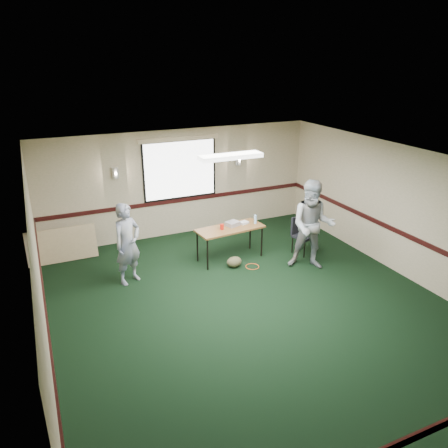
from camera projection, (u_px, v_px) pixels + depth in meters
name	position (u px, v px, depth m)	size (l,w,h in m)	color
ground	(253.00, 307.00, 8.10)	(8.00, 8.00, 0.00)	black
room_shell	(208.00, 195.00, 9.33)	(8.00, 8.02, 8.00)	tan
folding_table	(230.00, 230.00, 9.78)	(1.58, 0.75, 0.76)	brown
projector	(232.00, 224.00, 9.86)	(0.28, 0.24, 0.09)	#94939B
game_console	(244.00, 223.00, 9.99)	(0.19, 0.15, 0.05)	silver
red_cup	(222.00, 227.00, 9.64)	(0.08, 0.08, 0.12)	red
water_bottle	(255.00, 219.00, 9.97)	(0.06, 0.06, 0.20)	#9BD3FF
duffel_bag	(234.00, 262.00, 9.60)	(0.34, 0.26, 0.24)	#4C452B
cable_coil	(252.00, 267.00, 9.64)	(0.30, 0.30, 0.02)	#DD581B
folded_table	(62.00, 245.00, 9.80)	(1.51, 0.06, 0.78)	tan
conference_chair	(301.00, 232.00, 10.20)	(0.54, 0.55, 0.87)	black
person_left	(128.00, 244.00, 8.73)	(0.62, 0.41, 1.69)	#3C4885
person_right	(313.00, 225.00, 9.29)	(0.96, 0.75, 1.97)	#7B9FC0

